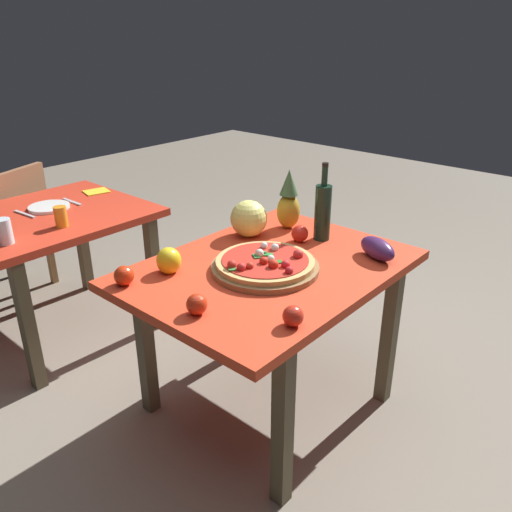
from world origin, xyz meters
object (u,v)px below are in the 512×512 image
object	(u,v)px
pizza_board	(265,268)
dinner_plate	(49,207)
eggplant	(377,249)
knife_utensil	(72,202)
napkin_folded	(96,192)
pineapple_left	(289,202)
tomato_at_corner	(293,316)
tomato_beside_pepper	(197,304)
wine_bottle	(323,211)
dining_chair	(14,224)
fork_utensil	(25,214)
tomato_near_board	(300,234)
background_table	(52,231)
melon	(249,219)
drinking_glass_water	(4,232)
bell_pepper	(169,261)
drinking_glass_juice	(61,217)
display_table	(270,284)
pizza	(265,262)
tomato_by_bottle	(124,276)

from	to	relation	value
pizza_board	dinner_plate	xyz separation A→B (m)	(-0.19, 1.41, -0.00)
eggplant	dinner_plate	distance (m)	1.79
knife_utensil	napkin_folded	world-z (taller)	knife_utensil
pineapple_left	tomato_at_corner	xyz separation A→B (m)	(-0.72, -0.58, -0.10)
tomato_beside_pepper	pizza_board	bearing A→B (deg)	6.52
wine_bottle	knife_utensil	size ratio (longest dim) A/B	2.03
dining_chair	pineapple_left	size ratio (longest dim) A/B	2.88
pizza_board	fork_utensil	size ratio (longest dim) A/B	2.47
tomato_near_board	tomato_at_corner	distance (m)	0.75
pineapple_left	dinner_plate	xyz separation A→B (m)	(-0.64, 1.17, -0.12)
wine_bottle	pizza_board	bearing A→B (deg)	-176.96
pineapple_left	eggplant	world-z (taller)	pineapple_left
dinner_plate	dining_chair	bearing A→B (deg)	86.62
fork_utensil	background_table	bearing A→B (deg)	-42.44
melon	drinking_glass_water	distance (m)	1.13
bell_pepper	eggplant	bearing A→B (deg)	-39.79
drinking_glass_juice	dinner_plate	bearing A→B (deg)	72.31
display_table	tomato_beside_pepper	world-z (taller)	tomato_beside_pepper
pineapple_left	drinking_glass_water	xyz separation A→B (m)	(-1.03, 0.85, -0.07)
tomato_beside_pepper	dinner_plate	xyz separation A→B (m)	(0.24, 1.46, -0.03)
tomato_near_board	dinner_plate	world-z (taller)	tomato_near_board
pizza_board	dinner_plate	bearing A→B (deg)	97.50
background_table	dining_chair	distance (m)	0.68
pizza	tomato_beside_pepper	distance (m)	0.43
wine_bottle	knife_utensil	bearing A→B (deg)	109.25
tomato_near_board	dining_chair	bearing A→B (deg)	104.53
dining_chair	drinking_glass_water	size ratio (longest dim) A/B	7.09
display_table	tomato_at_corner	size ratio (longest dim) A/B	16.26
display_table	drinking_glass_water	distance (m)	1.25
bell_pepper	dinner_plate	distance (m)	1.13
drinking_glass_juice	tomato_near_board	bearing A→B (deg)	-58.15
napkin_folded	tomato_beside_pepper	bearing A→B (deg)	-110.98
tomato_near_board	knife_utensil	distance (m)	1.38
display_table	dinner_plate	world-z (taller)	dinner_plate
display_table	background_table	xyz separation A→B (m)	(-0.28, 1.32, -0.01)
tomato_by_bottle	pizza	bearing A→B (deg)	-35.86
melon	bell_pepper	distance (m)	0.51
dinner_plate	tomato_near_board	bearing A→B (deg)	-68.24
display_table	tomato_at_corner	xyz separation A→B (m)	(-0.32, -0.37, 0.13)
background_table	napkin_folded	size ratio (longest dim) A/B	6.98
tomato_by_bottle	tomato_at_corner	size ratio (longest dim) A/B	1.08
tomato_near_board	drinking_glass_juice	bearing A→B (deg)	121.85
tomato_by_bottle	dinner_plate	world-z (taller)	tomato_by_bottle
pizza	eggplant	bearing A→B (deg)	-34.13
knife_utensil	bell_pepper	bearing A→B (deg)	-102.06
display_table	dinner_plate	size ratio (longest dim) A/B	5.39
tomato_near_board	fork_utensil	xyz separation A→B (m)	(-0.67, 1.33, -0.04)
dining_chair	bell_pepper	size ratio (longest dim) A/B	7.62
dining_chair	bell_pepper	distance (m)	1.74
pizza_board	drinking_glass_water	distance (m)	1.23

